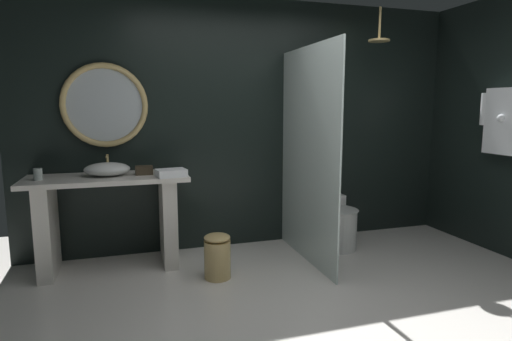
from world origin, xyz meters
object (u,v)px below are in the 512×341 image
(rain_shower_head, at_px, (379,38))
(waste_bin, at_px, (217,256))
(tumbler_cup, at_px, (38,174))
(folded_hand_towel, at_px, (171,173))
(round_wall_mirror, at_px, (105,105))
(vessel_sink, at_px, (107,169))
(hanging_bathrobe, at_px, (507,118))
(tissue_box, at_px, (144,170))
(toilet, at_px, (335,224))

(rain_shower_head, bearing_deg, waste_bin, -166.54)
(tumbler_cup, relative_size, waste_bin, 0.25)
(folded_hand_towel, bearing_deg, round_wall_mirror, 138.94)
(rain_shower_head, bearing_deg, folded_hand_towel, -177.09)
(vessel_sink, height_order, folded_hand_towel, vessel_sink)
(round_wall_mirror, relative_size, waste_bin, 1.98)
(tumbler_cup, height_order, waste_bin, tumbler_cup)
(waste_bin, bearing_deg, round_wall_mirror, 138.06)
(waste_bin, height_order, folded_hand_towel, folded_hand_towel)
(folded_hand_towel, bearing_deg, waste_bin, -43.31)
(rain_shower_head, relative_size, folded_hand_towel, 1.34)
(hanging_bathrobe, bearing_deg, tissue_box, 166.48)
(tissue_box, bearing_deg, tumbler_cup, -178.00)
(round_wall_mirror, xyz_separation_m, hanging_bathrobe, (3.69, -1.10, -0.12))
(tissue_box, bearing_deg, rain_shower_head, -1.98)
(tissue_box, relative_size, rain_shower_head, 0.46)
(tissue_box, xyz_separation_m, folded_hand_towel, (0.23, -0.19, -0.01))
(tissue_box, relative_size, round_wall_mirror, 0.20)
(tissue_box, distance_m, round_wall_mirror, 0.74)
(hanging_bathrobe, bearing_deg, rain_shower_head, 143.35)
(tissue_box, distance_m, waste_bin, 1.05)
(tissue_box, xyz_separation_m, waste_bin, (0.57, -0.52, -0.71))
(hanging_bathrobe, bearing_deg, toilet, 152.66)
(rain_shower_head, height_order, toilet, rain_shower_head)
(hanging_bathrobe, distance_m, waste_bin, 3.05)
(tumbler_cup, height_order, hanging_bathrobe, hanging_bathrobe)
(rain_shower_head, bearing_deg, round_wall_mirror, 172.21)
(tumbler_cup, bearing_deg, hanging_bathrobe, -10.39)
(vessel_sink, distance_m, hanging_bathrobe, 3.81)
(toilet, bearing_deg, waste_bin, -162.28)
(vessel_sink, relative_size, hanging_bathrobe, 0.57)
(vessel_sink, xyz_separation_m, rain_shower_head, (2.71, -0.11, 1.26))
(toilet, bearing_deg, hanging_bathrobe, -27.34)
(hanging_bathrobe, bearing_deg, folded_hand_towel, 168.88)
(vessel_sink, height_order, tumbler_cup, vessel_sink)
(waste_bin, relative_size, folded_hand_towel, 1.57)
(round_wall_mirror, xyz_separation_m, rain_shower_head, (2.71, -0.37, 0.69))
(folded_hand_towel, bearing_deg, hanging_bathrobe, -11.12)
(rain_shower_head, bearing_deg, hanging_bathrobe, -36.65)
(round_wall_mirror, bearing_deg, tissue_box, -41.68)
(tumbler_cup, distance_m, rain_shower_head, 3.51)
(tumbler_cup, bearing_deg, toilet, -0.94)
(rain_shower_head, height_order, hanging_bathrobe, rain_shower_head)
(waste_bin, distance_m, folded_hand_towel, 0.85)
(round_wall_mirror, height_order, toilet, round_wall_mirror)
(vessel_sink, xyz_separation_m, tissue_box, (0.32, -0.02, -0.02))
(tumbler_cup, distance_m, tissue_box, 0.88)
(vessel_sink, height_order, hanging_bathrobe, hanging_bathrobe)
(hanging_bathrobe, relative_size, toilet, 1.20)
(round_wall_mirror, distance_m, hanging_bathrobe, 3.85)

